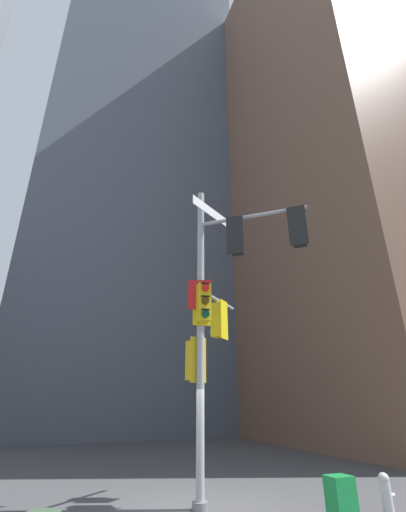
# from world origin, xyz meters

# --- Properties ---
(ground) EXTENTS (120.00, 120.00, 0.00)m
(ground) POSITION_xyz_m (0.00, 0.00, 0.00)
(ground) COLOR #474749
(building_tower_right) EXTENTS (17.43, 17.43, 42.65)m
(building_tower_right) POSITION_xyz_m (17.20, 9.56, 21.33)
(building_tower_right) COLOR brown
(building_tower_right) RESTS_ON ground
(building_mid_block) EXTENTS (16.62, 16.62, 52.00)m
(building_mid_block) POSITION_xyz_m (0.86, 23.51, 26.00)
(building_mid_block) COLOR #4C5460
(building_mid_block) RESTS_ON ground
(signal_pole_assembly) EXTENTS (2.92, 3.66, 8.21)m
(signal_pole_assembly) POSITION_xyz_m (0.52, -0.24, 4.81)
(signal_pole_assembly) COLOR #9EA0A3
(signal_pole_assembly) RESTS_ON ground
(fire_hydrant) EXTENTS (0.33, 0.23, 0.77)m
(fire_hydrant) POSITION_xyz_m (3.67, -1.73, 0.40)
(fire_hydrant) COLOR silver
(fire_hydrant) RESTS_ON ground
(newspaper_box) EXTENTS (0.45, 0.36, 0.98)m
(newspaper_box) POSITION_xyz_m (1.67, -2.71, 0.49)
(newspaper_box) COLOR #198C3F
(newspaper_box) RESTS_ON ground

